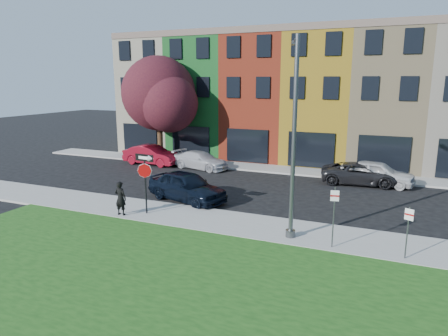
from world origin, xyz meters
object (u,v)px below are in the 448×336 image
at_px(man, 121,198).
at_px(sedan_near, 187,186).
at_px(stop_sign, 145,172).
at_px(street_lamp, 294,139).

bearing_deg(man, sedan_near, -114.26).
bearing_deg(man, stop_sign, -146.13).
relative_size(sedan_near, street_lamp, 0.64).
xyz_separation_m(sedan_near, street_lamp, (6.53, -3.04, 3.38)).
distance_m(man, street_lamp, 8.84).
distance_m(stop_sign, street_lamp, 7.46).
height_order(stop_sign, sedan_near, stop_sign).
relative_size(man, sedan_near, 0.32).
relative_size(stop_sign, street_lamp, 0.36).
bearing_deg(street_lamp, man, 168.17).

